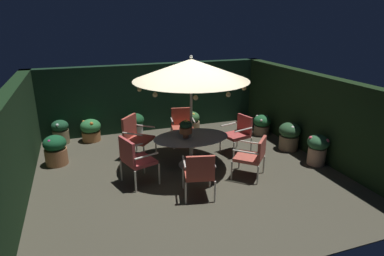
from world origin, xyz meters
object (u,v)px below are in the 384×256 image
patio_chair_northeast (135,157)px  patio_chair_southeast (253,155)px  centerpiece_planter (186,127)px  potted_plant_back_right (60,131)px  potted_plant_right_far (262,124)px  patio_chair_east (199,171)px  patio_umbrella (191,70)px  potted_plant_left_far (91,130)px  patio_chair_south (239,132)px  patio_chair_southwest (182,124)px  potted_plant_right_near (135,124)px  potted_plant_front_corner (318,148)px  potted_plant_back_left (55,150)px  patio_chair_north (135,134)px  potted_plant_left_near (289,135)px  potted_plant_back_center (191,121)px  patio_dining_table (191,142)px

patio_chair_northeast → patio_chair_southeast: 2.48m
centerpiece_planter → potted_plant_back_right: size_ratio=0.66×
potted_plant_right_far → centerpiece_planter: bearing=-154.4°
patio_chair_east → potted_plant_right_far: (2.98, 2.71, -0.24)m
patio_umbrella → potted_plant_left_far: patio_umbrella is taller
patio_chair_south → patio_chair_southwest: 1.58m
patio_chair_southeast → potted_plant_right_near: size_ratio=1.32×
centerpiece_planter → patio_chair_east: size_ratio=0.45×
patio_chair_northeast → potted_plant_left_far: patio_chair_northeast is taller
patio_chair_northeast → patio_chair_southeast: patio_chair_northeast is taller
patio_chair_south → patio_chair_east: bearing=-134.7°
patio_chair_southeast → patio_chair_south: patio_chair_south is taller
potted_plant_back_right → patio_umbrella: bearing=-41.1°
potted_plant_right_far → potted_plant_front_corner: size_ratio=0.82×
patio_chair_southeast → potted_plant_back_left: 4.52m
patio_chair_north → potted_plant_back_right: (-1.77, 1.58, -0.24)m
patio_chair_southwest → patio_chair_northeast: bearing=-130.7°
patio_chair_east → potted_plant_left_near: size_ratio=1.31×
patio_chair_southeast → potted_plant_back_center: bearing=93.3°
potted_plant_right_far → patio_chair_southwest: bearing=177.0°
patio_umbrella → patio_chair_northeast: patio_umbrella is taller
patio_umbrella → patio_chair_southwest: 2.23m
patio_chair_south → potted_plant_right_far: (1.25, 0.96, -0.24)m
patio_umbrella → centerpiece_planter: size_ratio=5.89×
patio_chair_south → potted_plant_back_center: (-0.55, 2.05, -0.27)m
centerpiece_planter → potted_plant_back_left: 3.10m
patio_umbrella → patio_chair_southwest: bearing=80.2°
potted_plant_left_far → patio_umbrella: bearing=-49.5°
patio_chair_north → patio_chair_south: (2.51, -0.59, -0.03)m
patio_chair_south → potted_plant_right_near: bearing=138.2°
patio_chair_south → potted_plant_front_corner: patio_chair_south is taller
potted_plant_left_near → potted_plant_right_near: size_ratio=1.05×
patio_dining_table → potted_plant_right_far: size_ratio=2.94×
patio_dining_table → potted_plant_back_left: 3.17m
patio_chair_south → patio_chair_southwest: bearing=136.9°
patio_chair_southwest → potted_plant_back_left: patio_chair_southwest is taller
patio_chair_southeast → patio_chair_southwest: 2.55m
potted_plant_left_near → centerpiece_planter: bearing=-177.7°
potted_plant_back_center → potted_plant_right_near: bearing=-179.5°
potted_plant_right_near → patio_chair_southeast: bearing=-60.3°
patio_chair_east → patio_chair_southeast: patio_chair_east is taller
patio_chair_south → potted_plant_left_far: (-3.50, 2.10, -0.23)m
patio_umbrella → potted_plant_left_far: (-2.10, 2.45, -1.91)m
potted_plant_back_left → potted_plant_right_near: 2.43m
patio_chair_southwest → potted_plant_left_near: bearing=-28.5°
patio_chair_southwest → potted_plant_right_far: (2.40, -0.12, -0.23)m
patio_chair_southwest → potted_plant_front_corner: (2.55, -2.34, -0.14)m
potted_plant_back_left → patio_chair_north: bearing=-5.5°
patio_chair_east → potted_plant_back_left: bearing=136.1°
patio_chair_southeast → potted_plant_right_far: size_ratio=1.52×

